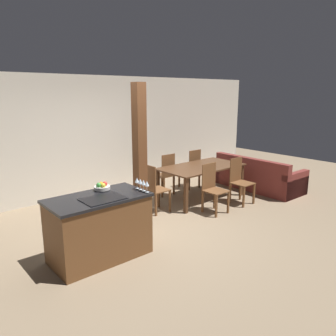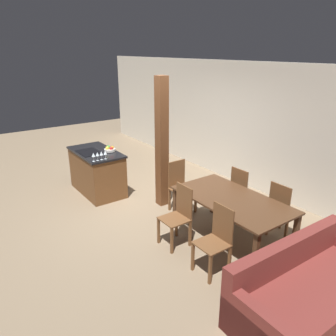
# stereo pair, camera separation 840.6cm
# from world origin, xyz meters

# --- Properties ---
(ground_plane) EXTENTS (16.00, 16.00, 0.00)m
(ground_plane) POSITION_xyz_m (0.00, 0.00, 0.00)
(ground_plane) COLOR #847056
(wall_back) EXTENTS (11.20, 0.08, 2.70)m
(wall_back) POSITION_xyz_m (0.00, 2.54, 1.35)
(wall_back) COLOR silver
(wall_back) RESTS_ON ground_plane
(kitchen_island) EXTENTS (1.39, 0.76, 0.93)m
(kitchen_island) POSITION_xyz_m (-1.19, -0.39, 0.46)
(kitchen_island) COLOR brown
(kitchen_island) RESTS_ON ground_plane
(fruit_bowl) EXTENTS (0.24, 0.24, 0.11)m
(fruit_bowl) POSITION_xyz_m (-0.99, -0.16, 0.97)
(fruit_bowl) COLOR silver
(fruit_bowl) RESTS_ON kitchen_island
(wine_glass_near) EXTENTS (0.07, 0.07, 0.17)m
(wine_glass_near) POSITION_xyz_m (-0.56, -0.69, 1.05)
(wine_glass_near) COLOR silver
(wine_glass_near) RESTS_ON kitchen_island
(wine_glass_middle) EXTENTS (0.07, 0.07, 0.17)m
(wine_glass_middle) POSITION_xyz_m (-0.56, -0.61, 1.05)
(wine_glass_middle) COLOR silver
(wine_glass_middle) RESTS_ON kitchen_island
(wine_glass_far) EXTENTS (0.07, 0.07, 0.17)m
(wine_glass_far) POSITION_xyz_m (-0.56, -0.53, 1.05)
(wine_glass_far) COLOR silver
(wine_glass_far) RESTS_ON kitchen_island
(wine_glass_end) EXTENTS (0.07, 0.07, 0.17)m
(wine_glass_end) POSITION_xyz_m (-0.56, -0.45, 1.05)
(wine_glass_end) COLOR silver
(wine_glass_end) RESTS_ON kitchen_island
(dining_table) EXTENTS (1.89, 1.01, 0.75)m
(dining_table) POSITION_xyz_m (1.85, 0.53, 0.66)
(dining_table) COLOR #51331E
(dining_table) RESTS_ON ground_plane
(dining_chair_near_left) EXTENTS (0.40, 0.40, 0.97)m
(dining_chair_near_left) POSITION_xyz_m (1.42, -0.19, 0.50)
(dining_chair_near_left) COLOR brown
(dining_chair_near_left) RESTS_ON ground_plane
(dining_chair_near_right) EXTENTS (0.40, 0.40, 0.97)m
(dining_chair_near_right) POSITION_xyz_m (2.27, -0.19, 0.50)
(dining_chair_near_right) COLOR brown
(dining_chair_near_right) RESTS_ON ground_plane
(dining_chair_far_left) EXTENTS (0.40, 0.40, 0.97)m
(dining_chair_far_left) POSITION_xyz_m (1.42, 1.26, 0.50)
(dining_chair_far_left) COLOR brown
(dining_chair_far_left) RESTS_ON ground_plane
(dining_chair_far_right) EXTENTS (0.40, 0.40, 0.97)m
(dining_chair_far_right) POSITION_xyz_m (2.27, 1.26, 0.50)
(dining_chair_far_right) COLOR brown
(dining_chair_far_right) RESTS_ON ground_plane
(dining_chair_head_end) EXTENTS (0.40, 0.40, 0.97)m
(dining_chair_head_end) POSITION_xyz_m (0.53, 0.53, 0.50)
(dining_chair_head_end) COLOR brown
(dining_chair_head_end) RESTS_ON ground_plane
(couch) EXTENTS (0.96, 2.07, 0.81)m
(couch) POSITION_xyz_m (3.49, 0.16, 0.28)
(couch) COLOR maroon
(couch) RESTS_ON ground_plane
(timber_post) EXTENTS (0.19, 0.19, 2.50)m
(timber_post) POSITION_xyz_m (0.11, 0.41, 1.25)
(timber_post) COLOR brown
(timber_post) RESTS_ON ground_plane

